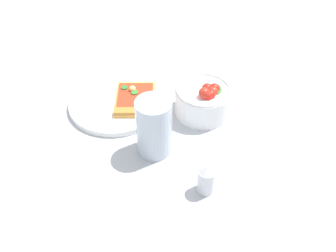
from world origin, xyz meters
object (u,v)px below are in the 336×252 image
Objects in this scene: plate at (116,103)px; pepper_shaker at (206,179)px; salad_bowl at (204,99)px; pizza_slice_main at (135,101)px; soda_glass at (153,129)px.

pepper_shaker is at bearing -79.37° from plate.
pepper_shaker is (-0.11, -0.20, -0.01)m from salad_bowl.
salad_bowl is at bearing -32.90° from pizza_slice_main.
soda_glass reaches higher than plate.
pizza_slice_main is at bearing -37.65° from plate.
salad_bowl is (0.17, -0.11, 0.03)m from plate.
pizza_slice_main is 1.19× the size of salad_bowl.
soda_glass is at bearing -97.56° from pizza_slice_main.
plate is 0.18m from soda_glass.
soda_glass is at bearing -84.38° from plate.
pizza_slice_main is (0.04, -0.03, 0.01)m from plate.
pizza_slice_main is 0.15m from soda_glass.
salad_bowl is (0.13, -0.09, 0.02)m from pizza_slice_main.
pizza_slice_main is 2.30× the size of pepper_shaker.
salad_bowl reaches higher than plate.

